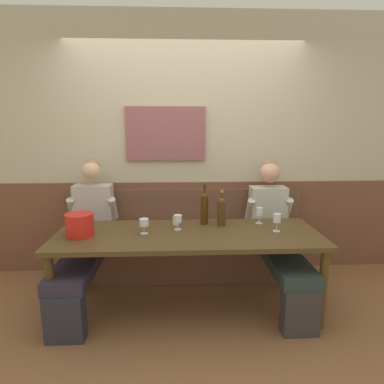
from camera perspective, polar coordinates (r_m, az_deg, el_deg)
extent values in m
cube|color=brown|center=(3.09, -0.56, -20.94)|extent=(6.80, 6.80, 0.02)
cube|color=#C2B69A|center=(3.70, -1.20, 7.76)|extent=(6.80, 0.08, 2.80)
cube|color=#8F5457|center=(3.63, -4.56, 9.97)|extent=(0.85, 0.04, 0.57)
cube|color=brown|center=(3.81, -1.13, -5.84)|extent=(6.80, 0.03, 1.01)
cube|color=brown|center=(3.70, -1.02, -11.12)|extent=(2.59, 0.42, 0.44)
cube|color=maroon|center=(3.61, -1.03, -7.54)|extent=(2.54, 0.39, 0.05)
cube|color=brown|center=(3.72, -1.13, -2.93)|extent=(2.59, 0.04, 0.45)
cube|color=#4B381D|center=(2.91, -0.69, -7.40)|extent=(2.29, 0.82, 0.04)
cylinder|color=#4A3618|center=(2.92, -22.97, -16.05)|extent=(0.07, 0.07, 0.68)
cylinder|color=#513F16|center=(2.98, 21.52, -15.30)|extent=(0.07, 0.07, 0.68)
cylinder|color=#52391F|center=(3.50, -19.12, -11.02)|extent=(0.07, 0.07, 0.68)
cylinder|color=#503517|center=(3.56, 17.05, -10.53)|extent=(0.07, 0.07, 0.68)
cube|color=#2A2B36|center=(2.90, -21.00, -19.50)|extent=(0.29, 0.14, 0.38)
cube|color=#2D283A|center=(3.20, -18.58, -11.32)|extent=(0.32, 1.07, 0.11)
cube|color=#B8ADA9|center=(3.63, -16.46, -3.04)|extent=(0.39, 0.20, 0.54)
sphere|color=#DDAD88|center=(3.54, -16.89, 3.48)|extent=(0.19, 0.19, 0.19)
sphere|color=#A47345|center=(3.56, -16.81, 3.92)|extent=(0.18, 0.18, 0.18)
cylinder|color=#B8ADA9|center=(3.64, -19.78, -2.75)|extent=(0.08, 0.20, 0.27)
cylinder|color=#B8ADA9|center=(3.54, -13.41, -2.77)|extent=(0.08, 0.20, 0.27)
cube|color=#353233|center=(2.93, 18.07, -18.96)|extent=(0.29, 0.14, 0.38)
cube|color=#293736|center=(3.23, 15.31, -10.93)|extent=(0.32, 1.07, 0.11)
cube|color=beige|center=(3.66, 12.83, -3.03)|extent=(0.38, 0.21, 0.51)
sphere|color=#DDA58E|center=(3.57, 13.17, 3.31)|extent=(0.21, 0.21, 0.21)
sphere|color=#997348|center=(3.59, 13.09, 3.79)|extent=(0.20, 0.20, 0.20)
cylinder|color=beige|center=(3.56, 9.91, -2.96)|extent=(0.08, 0.20, 0.27)
cylinder|color=beige|center=(3.67, 16.04, -2.81)|extent=(0.08, 0.20, 0.27)
cylinder|color=red|center=(2.96, -18.74, -5.36)|extent=(0.23, 0.23, 0.19)
cylinder|color=#493015|center=(3.10, 5.08, -3.84)|extent=(0.08, 0.08, 0.21)
sphere|color=#493015|center=(3.07, 5.12, -1.69)|extent=(0.08, 0.08, 0.08)
cylinder|color=#493015|center=(3.06, 5.14, -0.79)|extent=(0.03, 0.03, 0.08)
cylinder|color=orange|center=(3.05, 5.15, 0.11)|extent=(0.03, 0.03, 0.02)
cylinder|color=#40270B|center=(3.13, 2.14, -3.30)|extent=(0.07, 0.07, 0.25)
sphere|color=#40270B|center=(3.09, 2.16, -0.84)|extent=(0.07, 0.07, 0.07)
cylinder|color=#40270B|center=(3.08, 2.17, 0.15)|extent=(0.03, 0.03, 0.09)
cylinder|color=black|center=(3.07, 2.18, 1.16)|extent=(0.03, 0.03, 0.02)
cylinder|color=silver|center=(3.00, -2.43, -6.43)|extent=(0.07, 0.07, 0.00)
cylinder|color=silver|center=(2.99, -2.44, -5.80)|extent=(0.01, 0.01, 0.06)
cylinder|color=silver|center=(2.97, -2.45, -4.59)|extent=(0.07, 0.07, 0.07)
cylinder|color=#F2D18A|center=(2.97, -2.44, -4.96)|extent=(0.06, 0.06, 0.03)
cylinder|color=silver|center=(3.24, 11.42, -5.24)|extent=(0.07, 0.07, 0.00)
cylinder|color=silver|center=(3.23, 11.44, -4.59)|extent=(0.01, 0.01, 0.07)
cylinder|color=silver|center=(3.21, 11.50, -3.30)|extent=(0.07, 0.07, 0.08)
cylinder|color=silver|center=(2.92, -8.20, -7.06)|extent=(0.07, 0.07, 0.00)
cylinder|color=silver|center=(2.90, -8.22, -6.39)|extent=(0.01, 0.01, 0.07)
cylinder|color=silver|center=(2.88, -8.26, -5.16)|extent=(0.08, 0.08, 0.06)
cylinder|color=#F1CE7E|center=(2.89, -8.25, -5.59)|extent=(0.07, 0.07, 0.02)
cylinder|color=silver|center=(3.04, 14.28, -6.51)|extent=(0.06, 0.06, 0.00)
cylinder|color=silver|center=(3.03, 14.32, -5.78)|extent=(0.01, 0.01, 0.08)
cylinder|color=silver|center=(3.01, 14.40, -4.36)|extent=(0.07, 0.07, 0.08)
cylinder|color=#E2CF7F|center=(3.02, 14.37, -4.93)|extent=(0.06, 0.06, 0.02)
cylinder|color=silver|center=(3.13, -2.72, -4.92)|extent=(0.07, 0.07, 0.08)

